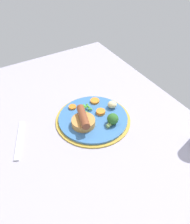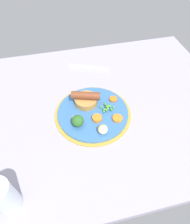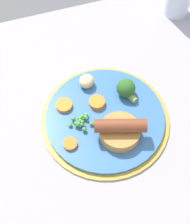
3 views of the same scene
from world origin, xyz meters
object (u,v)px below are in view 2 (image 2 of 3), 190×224
(carrot_slice_2, at_px, (97,118))
(pea_pile, at_px, (107,108))
(potato_chunk_0, at_px, (103,129))
(broccoli_floret_near, at_px, (77,121))
(sausage_pudding, at_px, (86,99))
(carrot_slice_0, at_px, (113,98))
(fork, at_px, (89,68))
(drinking_glass, at_px, (4,197))
(carrot_slice_1, at_px, (117,118))
(dinner_plate, at_px, (93,113))

(carrot_slice_2, bearing_deg, pea_pile, 36.98)
(potato_chunk_0, relative_size, carrot_slice_2, 1.03)
(pea_pile, relative_size, broccoli_floret_near, 0.97)
(sausage_pudding, bearing_deg, carrot_slice_0, -165.21)
(sausage_pudding, distance_m, broccoli_floret_near, 0.11)
(fork, height_order, drinking_glass, drinking_glass)
(pea_pile, xyz_separation_m, carrot_slice_0, (0.03, 0.05, -0.01))
(carrot_slice_1, bearing_deg, dinner_plate, 145.21)
(pea_pile, bearing_deg, sausage_pudding, 144.26)
(dinner_plate, distance_m, carrot_slice_2, 0.04)
(pea_pile, distance_m, drinking_glass, 0.43)
(dinner_plate, relative_size, carrot_slice_1, 7.85)
(pea_pile, distance_m, broccoli_floret_near, 0.13)
(carrot_slice_0, distance_m, carrot_slice_2, 0.12)
(sausage_pudding, xyz_separation_m, carrot_slice_2, (0.02, -0.09, -0.01))
(broccoli_floret_near, height_order, potato_chunk_0, broccoli_floret_near)
(dinner_plate, bearing_deg, carrot_slice_2, -81.53)
(dinner_plate, height_order, fork, dinner_plate)
(carrot_slice_0, bearing_deg, carrot_slice_2, -135.35)
(sausage_pudding, xyz_separation_m, broccoli_floret_near, (-0.05, -0.09, -0.00))
(sausage_pudding, distance_m, carrot_slice_2, 0.09)
(carrot_slice_2, relative_size, fork, 0.19)
(broccoli_floret_near, relative_size, carrot_slice_0, 1.85)
(carrot_slice_2, bearing_deg, drinking_glass, -142.66)
(pea_pile, relative_size, carrot_slice_2, 1.52)
(sausage_pudding, bearing_deg, carrot_slice_1, 148.98)
(broccoli_floret_near, distance_m, carrot_slice_2, 0.07)
(potato_chunk_0, bearing_deg, carrot_slice_2, 97.15)
(broccoli_floret_near, relative_size, potato_chunk_0, 1.54)
(broccoli_floret_near, bearing_deg, potato_chunk_0, 36.27)
(carrot_slice_1, distance_m, carrot_slice_2, 0.07)
(pea_pile, bearing_deg, dinner_plate, 179.10)
(carrot_slice_0, bearing_deg, pea_pile, -127.24)
(potato_chunk_0, relative_size, drinking_glass, 0.29)
(broccoli_floret_near, xyz_separation_m, potato_chunk_0, (0.08, -0.05, -0.01))
(drinking_glass, bearing_deg, sausage_pudding, 48.94)
(dinner_plate, xyz_separation_m, potato_chunk_0, (0.01, -0.09, 0.02))
(broccoli_floret_near, xyz_separation_m, carrot_slice_0, (0.15, 0.09, -0.02))
(broccoli_floret_near, relative_size, carrot_slice_1, 1.52)
(carrot_slice_2, distance_m, drinking_glass, 0.36)
(dinner_plate, distance_m, pea_pile, 0.06)
(broccoli_floret_near, bearing_deg, carrot_slice_0, 99.74)
(potato_chunk_0, bearing_deg, sausage_pudding, 101.05)
(dinner_plate, xyz_separation_m, drinking_glass, (-0.28, -0.26, 0.06))
(carrot_slice_2, height_order, fork, carrot_slice_2)
(broccoli_floret_near, height_order, carrot_slice_0, broccoli_floret_near)
(pea_pile, bearing_deg, carrot_slice_0, 52.76)
(broccoli_floret_near, bearing_deg, pea_pile, 89.64)
(pea_pile, xyz_separation_m, potato_chunk_0, (-0.04, -0.09, 0.00))
(pea_pile, bearing_deg, fork, 92.66)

